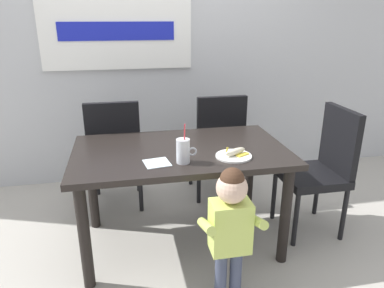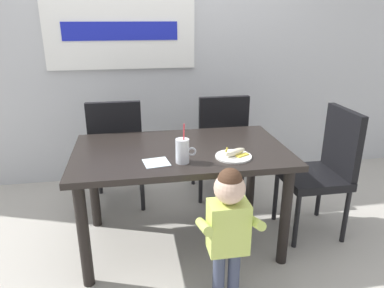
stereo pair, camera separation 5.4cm
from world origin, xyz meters
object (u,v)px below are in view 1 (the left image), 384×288
object	(u,v)px
milk_cup	(183,152)
snack_plate	(234,156)
dining_chair_right	(217,140)
peeled_banana	(236,152)
dining_table	(181,163)
dining_chair_left	(115,149)
paper_napkin	(157,163)
dining_chair_far	(322,164)
toddler_standing	(231,221)

from	to	relation	value
milk_cup	snack_plate	size ratio (longest dim) A/B	1.09
dining_chair_right	milk_cup	bearing A→B (deg)	62.75
peeled_banana	dining_chair_right	bearing A→B (deg)	82.11
dining_table	peeled_banana	xyz separation A→B (m)	(0.32, -0.20, 0.13)
milk_cup	dining_chair_left	bearing A→B (deg)	116.75
dining_chair_right	paper_napkin	distance (m)	1.09
paper_napkin	peeled_banana	bearing A→B (deg)	1.52
milk_cup	paper_napkin	world-z (taller)	milk_cup
dining_chair_far	toddler_standing	size ratio (longest dim) A/B	1.15
paper_napkin	milk_cup	bearing A→B (deg)	-6.95
dining_chair_far	peeled_banana	size ratio (longest dim) A/B	5.47
dining_chair_left	toddler_standing	size ratio (longest dim) A/B	1.15
dining_chair_right	milk_cup	xyz separation A→B (m)	(-0.46, -0.90, 0.26)
snack_plate	peeled_banana	xyz separation A→B (m)	(0.01, 0.00, 0.03)
snack_plate	peeled_banana	bearing A→B (deg)	20.24
dining_table	dining_chair_right	world-z (taller)	dining_chair_right
dining_chair_far	peeled_banana	xyz separation A→B (m)	(-0.75, -0.19, 0.23)
dining_table	dining_chair_left	size ratio (longest dim) A/B	1.49
paper_napkin	dining_chair_right	bearing A→B (deg)	54.66
dining_chair_left	peeled_banana	bearing A→B (deg)	133.25
dining_chair_right	dining_chair_far	distance (m)	0.92
toddler_standing	snack_plate	world-z (taller)	toddler_standing
dining_chair_right	toddler_standing	size ratio (longest dim) A/B	1.15
dining_table	paper_napkin	size ratio (longest dim) A/B	9.53
dining_table	dining_chair_far	distance (m)	1.07
dining_table	dining_chair_left	xyz separation A→B (m)	(-0.45, 0.62, -0.09)
peeled_banana	dining_chair_left	bearing A→B (deg)	133.25
dining_table	dining_chair_right	bearing A→B (deg)	56.23
peeled_banana	paper_napkin	size ratio (longest dim) A/B	1.17
snack_plate	peeled_banana	distance (m)	0.03
milk_cup	dining_chair_far	bearing A→B (deg)	11.74
dining_table	snack_plate	distance (m)	0.39
milk_cup	paper_napkin	distance (m)	0.17
dining_chair_right	snack_plate	distance (m)	0.90
dining_chair_left	dining_chair_far	distance (m)	1.64
dining_chair_right	dining_chair_far	size ratio (longest dim) A/B	1.00
toddler_standing	dining_chair_right	bearing A→B (deg)	78.10
snack_plate	paper_napkin	world-z (taller)	snack_plate
peeled_banana	dining_chair_far	bearing A→B (deg)	14.52
dining_chair_right	toddler_standing	world-z (taller)	dining_chair_right
dining_chair_right	snack_plate	xyz separation A→B (m)	(-0.13, -0.87, 0.20)
dining_table	paper_napkin	world-z (taller)	paper_napkin
paper_napkin	toddler_standing	bearing A→B (deg)	-47.43
dining_chair_far	peeled_banana	bearing A→B (deg)	-75.48
dining_table	toddler_standing	size ratio (longest dim) A/B	1.71
snack_plate	paper_napkin	distance (m)	0.49
toddler_standing	paper_napkin	distance (m)	0.57
milk_cup	paper_napkin	size ratio (longest dim) A/B	1.68
dining_chair_left	peeled_banana	size ratio (longest dim) A/B	5.47
dining_chair_far	milk_cup	distance (m)	1.14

